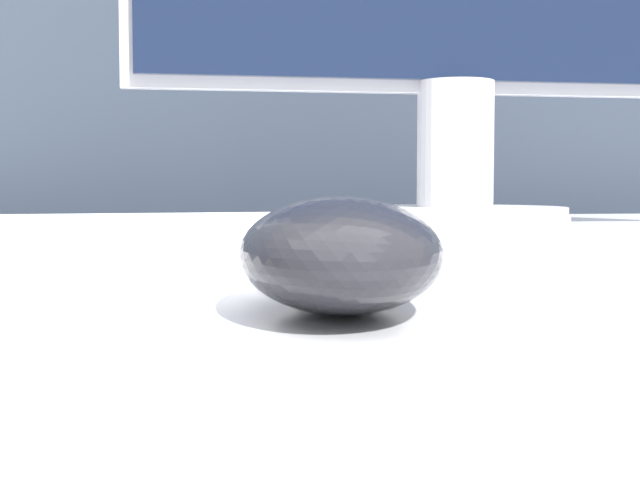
# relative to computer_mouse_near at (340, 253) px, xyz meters

# --- Properties ---
(partition_panel) EXTENTS (5.00, 0.03, 1.32)m
(partition_panel) POSITION_rel_computer_mouse_near_xyz_m (-0.07, 1.00, -0.08)
(partition_panel) COLOR #333D4C
(partition_panel) RESTS_ON ground_plane
(computer_mouse_near) EXTENTS (0.09, 0.14, 0.04)m
(computer_mouse_near) POSITION_rel_computer_mouse_near_xyz_m (0.00, 0.00, 0.00)
(computer_mouse_near) COLOR #232328
(computer_mouse_near) RESTS_ON desk
(keyboard) EXTENTS (0.46, 0.18, 0.02)m
(keyboard) POSITION_rel_computer_mouse_near_xyz_m (-0.05, 0.22, -0.01)
(keyboard) COLOR silver
(keyboard) RESTS_ON desk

